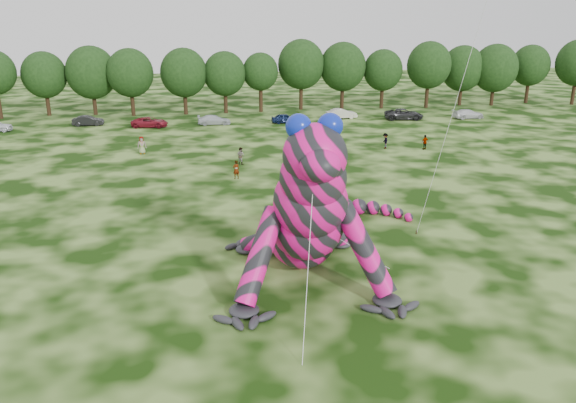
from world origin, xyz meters
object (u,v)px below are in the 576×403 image
Objects in this scene: inflatable_gecko at (298,183)px; car_6 at (404,114)px; tree_6 at (131,82)px; car_7 at (468,114)px; tree_5 at (92,81)px; spectator_5 at (340,167)px; spectator_1 at (241,156)px; tree_9 at (261,82)px; tree_10 at (301,75)px; car_5 at (342,114)px; car_1 at (88,121)px; tree_16 at (529,74)px; spectator_4 at (142,145)px; car_2 at (150,122)px; car_4 at (285,118)px; tree_4 at (45,84)px; tree_15 at (494,75)px; tree_14 at (462,76)px; tree_8 at (225,82)px; tree_12 at (383,79)px; spectator_2 at (385,141)px; spectator_3 at (425,142)px; car_3 at (214,120)px; tree_13 at (428,75)px; spectator_0 at (236,170)px.

car_6 is at bearing 63.73° from inflatable_gecko.
car_7 is (46.71, -9.84, -4.10)m from tree_6.
tree_5 reaches higher than inflatable_gecko.
spectator_5 is 1.05× the size of spectator_1.
tree_9 is 21.62m from car_6.
tree_9 is 0.83× the size of tree_10.
car_1 is at bearing 84.05° from car_5.
tree_10 reaches higher than car_1.
spectator_4 is (-59.68, -27.16, -3.77)m from tree_16.
car_4 is at bearing -81.69° from car_2.
tree_15 reaches higher than tree_4.
car_5 is 31.08m from spectator_4.
tree_14 is at bearing 57.77° from inflatable_gecko.
tree_9 is at bearing 3.89° from tree_8.
tree_12 is 5.31× the size of spectator_2.
tree_4 is 5.70× the size of spectator_3.
spectator_5 is (21.66, -36.08, -3.87)m from tree_6.
car_6 is at bearing -92.60° from car_4.
tree_4 is 1.01× the size of tree_12.
spectator_5 is at bearing -138.44° from car_1.
spectator_3 is 30.09m from spectator_4.
spectator_1 is at bearing -174.00° from car_3.
car_1 is 2.34× the size of spectator_2.
tree_9 is 2.19× the size of car_1.
spectator_5 is (0.88, -26.83, 0.25)m from car_4.
car_3 is at bearing -167.34° from tree_15.
spectator_1 is (-37.84, -32.44, -3.86)m from tree_14.
tree_16 is 28.39m from car_6.
car_6 is 3.16× the size of spectator_2.
tree_10 is (30.52, 0.14, 0.35)m from tree_5.
inflatable_gecko is at bearing -88.47° from tree_8.
car_5 is 2.42× the size of spectator_5.
tree_15 is (18.46, 0.03, 0.33)m from tree_12.
tree_13 reaches higher than tree_16.
spectator_5 is (-15.87, -26.89, 0.14)m from car_6.
car_4 is (20.78, -9.24, -4.12)m from tree_6.
tree_4 is at bearing 170.47° from tree_6.
tree_14 reaches higher than tree_4.
spectator_1 is (25.26, -32.43, -3.69)m from tree_4.
car_1 is (-5.06, -7.14, -4.09)m from tree_6.
tree_6 is 25.03m from tree_10.
tree_14 reaches higher than tree_9.
tree_6 is 1.06× the size of tree_8.
spectator_0 is at bearing -60.29° from spectator_4.
tree_14 is 34.41m from spectator_3.
spectator_0 is 1.00× the size of spectator_1.
tree_9 is 37.03m from spectator_5.
spectator_4 is at bearing -143.30° from tree_12.
tree_12 is 4.89× the size of spectator_4.
spectator_1 is (0.80, 5.11, 0.00)m from spectator_0.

